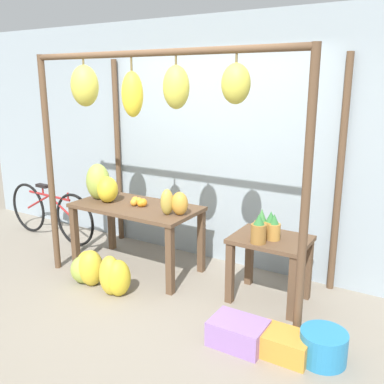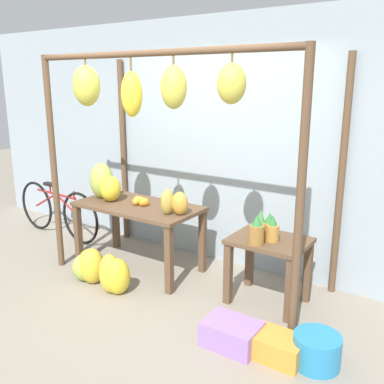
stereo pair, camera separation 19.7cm
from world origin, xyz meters
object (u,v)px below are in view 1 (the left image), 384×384
(banana_pile_ground_left, at_px, (88,268))
(banana_pile_ground_right, at_px, (114,277))
(banana_pile_on_table, at_px, (102,185))
(parked_bicycle, at_px, (50,212))
(fruit_crate_purple, at_px, (284,345))
(pineapple_cluster, at_px, (265,228))
(blue_bucket, at_px, (323,347))
(orange_pile, at_px, (139,202))
(papaya_pile, at_px, (175,203))
(fruit_crate_white, at_px, (238,333))

(banana_pile_ground_left, bearing_deg, banana_pile_ground_right, -8.69)
(banana_pile_on_table, bearing_deg, parked_bicycle, 169.89)
(banana_pile_ground_right, bearing_deg, fruit_crate_purple, -2.19)
(pineapple_cluster, xyz_separation_m, banana_pile_ground_right, (-1.33, -0.63, -0.57))
(banana_pile_ground_right, distance_m, blue_bucket, 2.07)
(banana_pile_on_table, xyz_separation_m, fruit_crate_purple, (2.45, -0.65, -0.85))
(banana_pile_ground_left, xyz_separation_m, parked_bicycle, (-1.39, 0.73, 0.20))
(orange_pile, height_order, papaya_pile, papaya_pile)
(parked_bicycle, xyz_separation_m, papaya_pile, (2.19, -0.24, 0.52))
(banana_pile_on_table, bearing_deg, blue_bucket, -11.59)
(orange_pile, relative_size, blue_bucket, 0.62)
(papaya_pile, bearing_deg, fruit_crate_white, -32.43)
(banana_pile_ground_left, xyz_separation_m, papaya_pile, (0.80, 0.49, 0.72))
(orange_pile, bearing_deg, banana_pile_ground_left, -115.88)
(banana_pile_on_table, distance_m, orange_pile, 0.52)
(banana_pile_on_table, distance_m, banana_pile_ground_right, 1.15)
(banana_pile_ground_right, xyz_separation_m, fruit_crate_white, (1.42, -0.12, -0.09))
(orange_pile, relative_size, banana_pile_ground_left, 0.46)
(banana_pile_on_table, relative_size, blue_bucket, 1.43)
(banana_pile_ground_left, bearing_deg, pineapple_cluster, 17.85)
(parked_bicycle, bearing_deg, blue_bucket, -11.15)
(banana_pile_ground_right, relative_size, fruit_crate_white, 0.93)
(orange_pile, relative_size, fruit_crate_purple, 0.56)
(orange_pile, distance_m, blue_bucket, 2.41)
(fruit_crate_white, bearing_deg, pineapple_cluster, 97.10)
(parked_bicycle, height_order, fruit_crate_purple, parked_bicycle)
(banana_pile_on_table, height_order, banana_pile_ground_left, banana_pile_on_table)
(orange_pile, height_order, fruit_crate_purple, orange_pile)
(fruit_crate_white, height_order, blue_bucket, blue_bucket)
(papaya_pile, bearing_deg, parked_bicycle, 173.70)
(banana_pile_on_table, height_order, parked_bicycle, banana_pile_on_table)
(fruit_crate_white, xyz_separation_m, parked_bicycle, (-3.25, 0.91, 0.26))
(banana_pile_ground_right, distance_m, parked_bicycle, 2.00)
(banana_pile_ground_right, xyz_separation_m, parked_bicycle, (-1.83, 0.79, 0.17))
(orange_pile, bearing_deg, parked_bicycle, 174.38)
(banana_pile_ground_right, relative_size, blue_bucket, 1.15)
(pineapple_cluster, relative_size, papaya_pile, 1.04)
(banana_pile_ground_right, bearing_deg, parked_bicycle, 156.53)
(pineapple_cluster, relative_size, blue_bucket, 0.87)
(banana_pile_ground_left, bearing_deg, parked_bicycle, 152.47)
(banana_pile_on_table, distance_m, parked_bicycle, 1.32)
(banana_pile_on_table, bearing_deg, fruit_crate_purple, -14.91)
(banana_pile_ground_right, relative_size, fruit_crate_purple, 1.03)
(blue_bucket, height_order, fruit_crate_purple, blue_bucket)
(banana_pile_on_table, bearing_deg, pineapple_cluster, 1.37)
(banana_pile_ground_right, bearing_deg, banana_pile_ground_left, 171.31)
(parked_bicycle, bearing_deg, banana_pile_on_table, -10.11)
(banana_pile_ground_left, distance_m, fruit_crate_white, 1.86)
(orange_pile, height_order, fruit_crate_white, orange_pile)
(banana_pile_on_table, height_order, blue_bucket, banana_pile_on_table)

